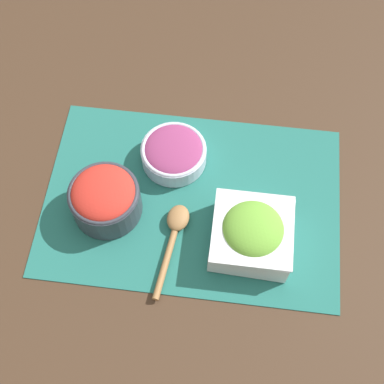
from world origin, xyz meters
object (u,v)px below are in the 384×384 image
Objects in this scene: onion_bowl at (174,152)px; tomato_bowl at (105,198)px; wooden_spoon at (175,231)px; lettuce_bowl at (252,233)px.

tomato_bowl is at bearing -131.75° from onion_bowl.
onion_bowl is at bearing 98.21° from wooden_spoon.
lettuce_bowl is at bearing -43.94° from onion_bowl.
tomato_bowl reaches higher than lettuce_bowl.
wooden_spoon is at bearing -14.66° from tomato_bowl.
tomato_bowl is 0.70× the size of wooden_spoon.
lettuce_bowl is at bearing 0.20° from wooden_spoon.
wooden_spoon is at bearing -81.79° from onion_bowl.
onion_bowl is (0.11, 0.12, -0.02)m from tomato_bowl.
lettuce_bowl is 1.13× the size of onion_bowl.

